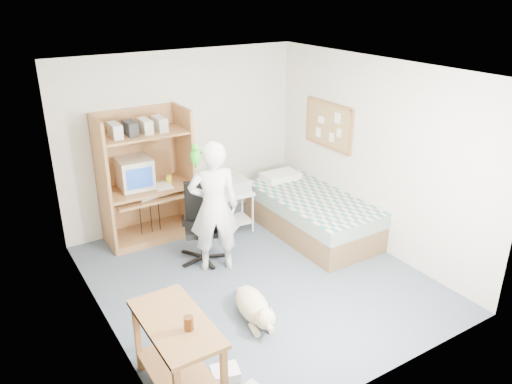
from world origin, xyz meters
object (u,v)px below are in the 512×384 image
Objects in this scene: printer_cart at (234,205)px; person at (214,207)px; office_chair at (202,233)px; bed at (311,214)px; side_desk at (177,346)px; computer_hutch at (146,182)px; dog at (254,307)px.

person is at bearing -128.11° from printer_cart.
person reaches higher than office_chair.
person reaches higher than bed.
office_chair is (1.21, 1.98, -0.14)m from side_desk.
side_desk reaches higher than printer_cart.
person is at bearing -72.65° from computer_hutch.
side_desk is 0.60× the size of person.
computer_hutch is 1.80× the size of office_chair.
bed is at bearing -31.37° from printer_cart.
dog is 1.57× the size of printer_cart.
computer_hutch reaches higher than bed.
computer_hutch reaches higher than printer_cart.
computer_hutch is 1.31m from person.
side_desk is 1.00× the size of office_chair.
side_desk is 3.14m from printer_cart.
bed is (2.00, -1.12, -0.53)m from computer_hutch.
person reaches higher than printer_cart.
office_chair reaches higher than printer_cart.
person is 1.14m from printer_cart.
office_chair reaches higher than dog.
dog is at bearing -72.82° from office_chair.
bed is at bearing 16.04° from office_chair.
office_chair is 1.06× the size of dog.
office_chair reaches higher than side_desk.
person is at bearing 93.14° from dog.
bed is at bearing -153.38° from person.
side_desk is at bearing -143.71° from dog.
computer_hutch is 2.51m from dog.
printer_cart is (0.71, 0.78, -0.43)m from person.
side_desk is (-2.85, -1.82, 0.21)m from bed.
person is (0.39, -1.25, 0.01)m from computer_hutch.
printer_cart is at bearing 51.63° from side_desk.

